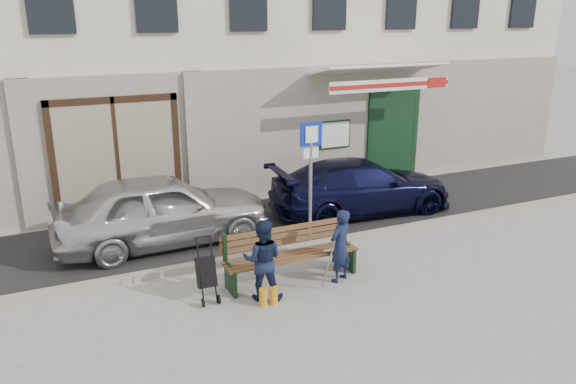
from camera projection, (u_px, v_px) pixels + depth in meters
ground at (353, 278)px, 9.88m from camera, size 80.00×80.00×0.00m
asphalt_lane at (282, 221)px, 12.56m from camera, size 60.00×3.20×0.01m
curb at (314, 245)px, 11.16m from camera, size 60.00×0.18×0.12m
car_silver at (163, 209)px, 11.17m from camera, size 4.29×1.80×1.45m
car_navy at (362, 186)px, 13.00m from camera, size 4.41×2.01×1.25m
parking_sign at (311, 165)px, 10.83m from camera, size 0.46×0.08×2.49m
bench at (289, 256)px, 9.68m from camera, size 2.40×1.17×0.98m
man at (340, 246)px, 9.61m from camera, size 0.56×0.48×1.30m
woman at (263, 260)px, 9.00m from camera, size 0.82×0.76×1.36m
stroller at (206, 273)px, 9.00m from camera, size 0.32×0.44×1.06m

